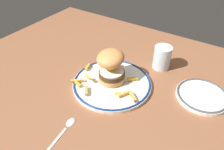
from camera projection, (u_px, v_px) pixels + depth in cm
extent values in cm
cube|color=brown|center=(104.00, 85.00, 80.07)|extent=(124.68, 100.70, 4.00)
cylinder|color=white|center=(112.00, 83.00, 76.96)|extent=(28.80, 28.80, 1.20)
torus|color=navy|center=(112.00, 82.00, 76.59)|extent=(28.40, 28.40, 0.80)
cylinder|color=#D8914D|center=(112.00, 77.00, 76.80)|extent=(9.73, 9.73, 1.80)
cylinder|color=#472F1A|center=(112.00, 73.00, 75.68)|extent=(9.48, 9.48, 1.81)
cylinder|color=white|center=(112.00, 71.00, 74.95)|extent=(8.69, 8.69, 0.50)
ellipsoid|color=yellow|center=(112.00, 69.00, 74.84)|extent=(2.60, 2.60, 1.40)
ellipsoid|color=#D98D4C|center=(110.00, 58.00, 73.07)|extent=(13.48, 13.81, 6.66)
cube|color=gold|center=(86.00, 91.00, 71.82)|extent=(3.33, 3.99, 0.92)
cube|color=gold|center=(123.00, 94.00, 70.49)|extent=(2.60, 4.20, 0.89)
cube|color=gold|center=(88.00, 67.00, 82.51)|extent=(1.86, 3.66, 0.98)
cube|color=#EBAB47|center=(120.00, 66.00, 82.85)|extent=(2.31, 3.31, 0.92)
cube|color=gold|center=(111.00, 66.00, 83.10)|extent=(2.21, 4.60, 0.97)
cube|color=#EDB244|center=(77.00, 81.00, 75.95)|extent=(4.03, 3.73, 0.92)
cube|color=gold|center=(109.00, 65.00, 83.83)|extent=(1.46, 3.47, 0.92)
cube|color=gold|center=(78.00, 84.00, 74.54)|extent=(3.29, 1.87, 0.89)
cube|color=gold|center=(88.00, 77.00, 75.02)|extent=(3.07, 1.59, 0.82)
cube|color=gold|center=(112.00, 64.00, 84.01)|extent=(2.42, 3.03, 0.99)
cube|color=gold|center=(132.00, 79.00, 76.70)|extent=(3.60, 3.28, 0.93)
cube|color=#E7BA4A|center=(105.00, 66.00, 83.04)|extent=(3.59, 3.48, 0.74)
cube|color=gold|center=(119.00, 94.00, 70.55)|extent=(3.13, 1.89, 0.94)
cube|color=gold|center=(133.00, 96.00, 69.54)|extent=(4.16, 3.66, 0.94)
cylinder|color=silver|center=(162.00, 57.00, 83.01)|extent=(6.92, 6.92, 9.48)
cylinder|color=silver|center=(161.00, 62.00, 84.45)|extent=(6.37, 6.37, 4.86)
cylinder|color=white|center=(202.00, 96.00, 71.85)|extent=(17.63, 17.63, 1.20)
torus|color=#4C4C51|center=(202.00, 95.00, 71.47)|extent=(17.23, 17.23, 0.80)
cube|color=silver|center=(56.00, 140.00, 58.70)|extent=(1.81, 9.03, 0.32)
ellipsoid|color=silver|center=(71.00, 121.00, 63.47)|extent=(2.99, 3.87, 0.90)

